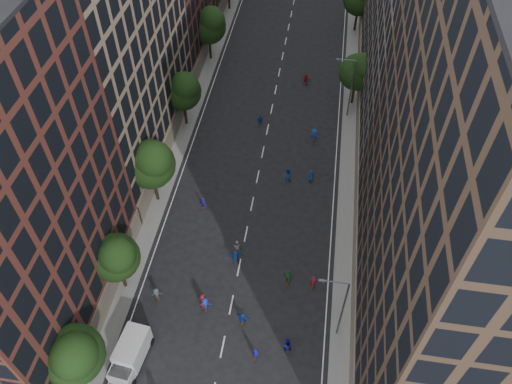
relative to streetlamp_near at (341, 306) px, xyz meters
The scene contains 31 objects.
ground 30.30m from the streetlamp_near, 110.32° to the left, with size 240.00×240.00×0.00m, color black.
sidewalk_left 42.27m from the streetlamp_near, 122.21° to the left, with size 4.00×105.00×0.15m, color slate.
sidewalk_right 35.90m from the streetlamp_near, 87.37° to the left, with size 4.00×105.00×0.15m, color slate.
bldg_left_b 39.13m from the streetlamp_near, 141.93° to the left, with size 14.00×26.00×34.00m, color #947A60.
bldg_right_a 15.75m from the streetlamp_near, 19.17° to the left, with size 14.00×30.00×36.00m, color #4D3829.
bldg_right_b 35.03m from the streetlamp_near, 74.90° to the left, with size 14.00×28.00×33.00m, color #675F55.
tree_left_0 22.89m from the streetlamp_near, 159.12° to the right, with size 5.20×5.20×8.83m.
tree_left_1 21.47m from the streetlamp_near, behind, with size 4.80×4.80×8.21m.
tree_left_2 25.48m from the streetlamp_near, 147.07° to the left, with size 5.60×5.60×9.45m.
tree_left_3 35.12m from the streetlamp_near, 127.52° to the left, with size 5.00×5.00×8.58m.
tree_left_4 48.78m from the streetlamp_near, 115.99° to the left, with size 5.40×5.40×9.08m.
tree_right_a 35.87m from the streetlamp_near, 88.38° to the left, with size 5.00×5.00×8.39m.
streetlamp_near is the anchor object (origin of this frame).
streetlamp_far 33.00m from the streetlamp_near, 90.00° to the left, with size 2.64×0.22×9.06m.
cargo_van 19.52m from the streetlamp_near, 163.20° to the right, with size 2.92×5.26×2.68m.
skater_1 9.05m from the streetlamp_near, 153.52° to the right, with size 0.60×0.40×1.66m, color #1815AF.
skater_2 6.50m from the streetlamp_near, 151.98° to the right, with size 0.93×0.73×1.92m, color #1315A2.
skater_3 13.54m from the streetlamp_near, behind, with size 1.08×0.62×1.67m, color #1733BB.
skater_5 9.94m from the streetlamp_near, behind, with size 1.40×0.44×1.51m, color #1639B3.
skater_6 13.79m from the streetlamp_near, behind, with size 0.92×0.60×1.89m, color maroon.
skater_7 6.97m from the streetlamp_near, 116.72° to the left, with size 0.62×0.41×1.71m, color maroon.
skater_8 14.24m from the streetlamp_near, 143.62° to the left, with size 0.84×0.66×1.73m, color #BAB9B6.
skater_9 18.45m from the streetlamp_near, behind, with size 1.02×0.59×1.58m, color #49484E.
skater_10 8.29m from the streetlamp_near, 135.16° to the left, with size 1.08×0.45×1.85m, color #206B26.
skater_11 13.43m from the streetlamp_near, 148.27° to the left, with size 1.66×0.53×1.79m, color #123798.
skater_12 20.72m from the streetlamp_near, 100.89° to the left, with size 0.75×0.49×1.54m, color #123994.
skater_13 21.39m from the streetlamp_near, 139.48° to the left, with size 0.58×0.38×1.60m, color #1C15AD.
skater_14 20.98m from the streetlamp_near, 108.90° to the left, with size 0.94×0.73×1.93m, color #1546AE.
skater_15 27.96m from the streetlamp_near, 98.33° to the left, with size 1.15×0.66×1.78m, color #1544AD.
skater_16 31.64m from the streetlamp_near, 111.44° to the left, with size 1.02×0.43×1.74m, color #163FB3.
skater_17 40.19m from the streetlamp_near, 98.83° to the left, with size 1.62×0.51×1.74m, color #AC1C28.
Camera 1 is at (6.21, -10.83, 44.93)m, focal length 35.00 mm.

